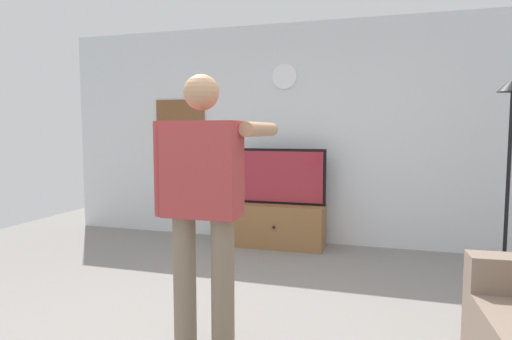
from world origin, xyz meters
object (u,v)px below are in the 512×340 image
tv_stand (278,225)px  person_standing_nearer_lamp (204,199)px  television (279,176)px  wall_clock (285,76)px  framed_picture (180,118)px  floor_lamp (511,134)px

tv_stand → person_standing_nearer_lamp: size_ratio=0.64×
tv_stand → person_standing_nearer_lamp: person_standing_nearer_lamp is taller
television → wall_clock: 1.23m
television → tv_stand: bearing=-90.0°
wall_clock → television: bearing=-90.0°
wall_clock → framed_picture: size_ratio=0.44×
floor_lamp → tv_stand: bearing=171.6°
television → person_standing_nearer_lamp: size_ratio=0.65×
framed_picture → person_standing_nearer_lamp: size_ratio=0.40×
television → floor_lamp: size_ratio=0.59×
television → person_standing_nearer_lamp: bearing=-85.8°
wall_clock → framed_picture: wall_clock is taller
wall_clock → floor_lamp: size_ratio=0.16×
tv_stand → person_standing_nearer_lamp: 2.77m
tv_stand → floor_lamp: (2.36, -0.35, 1.10)m
person_standing_nearer_lamp → tv_stand: bearing=94.3°
tv_stand → television: size_ratio=0.98×
tv_stand → wall_clock: wall_clock is taller
television → person_standing_nearer_lamp: 2.72m
television → wall_clock: size_ratio=3.64×
tv_stand → framed_picture: framed_picture is taller
tv_stand → wall_clock: bearing=90.0°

